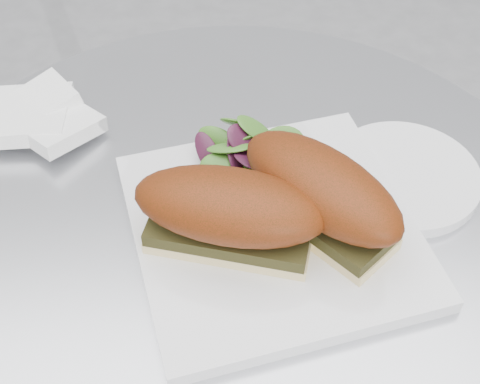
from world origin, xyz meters
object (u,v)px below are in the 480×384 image
at_px(saucer, 404,176).
at_px(sandwich_right, 321,193).
at_px(plate, 273,229).
at_px(sandwich_left, 229,212).

bearing_deg(saucer, sandwich_right, -147.51).
xyz_separation_m(sandwich_right, saucer, (0.10, 0.07, -0.05)).
height_order(plate, saucer, plate).
bearing_deg(plate, sandwich_right, -1.72).
distance_m(plate, sandwich_right, 0.07).
bearing_deg(sandwich_right, sandwich_left, -118.83).
distance_m(sandwich_left, saucer, 0.21).
height_order(sandwich_left, sandwich_right, same).
bearing_deg(sandwich_left, plate, 40.84).
relative_size(plate, sandwich_left, 1.39).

